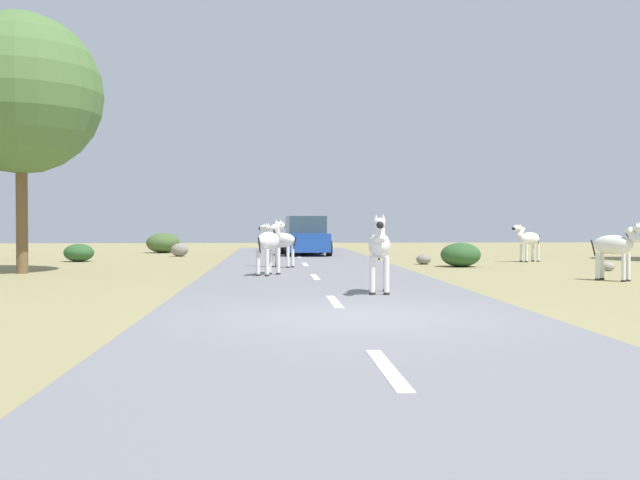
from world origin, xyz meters
name	(u,v)px	position (x,y,z in m)	size (l,w,h in m)	color
ground_plane	(355,319)	(0.00, 0.00, 0.00)	(90.00, 90.00, 0.00)	#8E8456
road	(346,317)	(-0.15, 0.00, 0.03)	(6.00, 64.00, 0.05)	slate
lane_markings	(353,325)	(-0.15, -1.00, 0.05)	(0.16, 56.00, 0.01)	silver
zebra_0	(379,246)	(0.87, 3.44, 0.99)	(0.57, 1.66, 1.57)	silver
zebra_1	(616,246)	(7.36, 6.85, 0.89)	(1.17, 1.34, 1.49)	silver
zebra_2	(528,239)	(8.40, 16.05, 0.87)	(1.41, 0.97, 1.46)	silver
zebra_3	(280,241)	(-1.02, 12.42, 0.90)	(1.31, 1.09, 1.43)	silver
zebra_4	(270,242)	(-1.33, 8.84, 0.95)	(0.93, 1.50, 1.52)	silver
car_0	(306,235)	(0.49, 27.11, 0.85)	(2.03, 4.35, 1.74)	#476B38
car_1	(305,237)	(0.21, 21.76, 0.85)	(2.20, 4.43, 1.74)	#1E479E
tree_1	(21,94)	(-8.50, 10.71, 5.19)	(4.64, 4.64, 7.53)	brown
bush_0	(461,255)	(5.04, 13.13, 0.40)	(1.35, 1.21, 0.81)	#2D5628
bush_2	(163,243)	(-6.73, 25.74, 0.49)	(1.65, 1.48, 0.99)	#425B2D
bush_3	(79,253)	(-8.64, 17.37, 0.34)	(1.13, 1.02, 0.68)	#2D5628
rock_1	(609,267)	(8.97, 10.65, 0.14)	(0.37, 0.27, 0.27)	gray
rock_2	(424,259)	(4.11, 14.69, 0.18)	(0.53, 0.54, 0.35)	gray
rock_3	(180,250)	(-5.39, 21.64, 0.29)	(0.76, 0.66, 0.58)	gray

